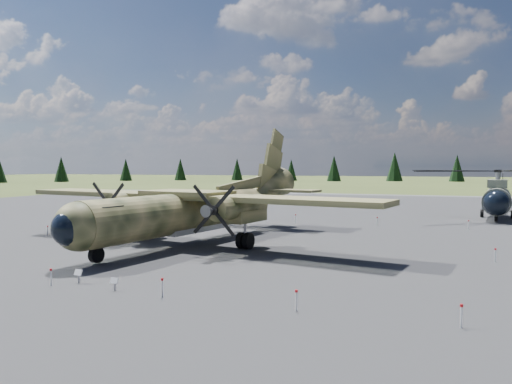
% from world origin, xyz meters
% --- Properties ---
extents(ground, '(500.00, 500.00, 0.00)m').
position_xyz_m(ground, '(0.00, 0.00, 0.00)').
color(ground, '#495626').
rests_on(ground, ground).
extents(apron, '(120.00, 120.00, 0.04)m').
position_xyz_m(apron, '(0.00, 10.00, 0.00)').
color(apron, '#5B5B60').
rests_on(apron, ground).
extents(transport_plane, '(29.70, 26.71, 9.80)m').
position_xyz_m(transport_plane, '(-3.56, 0.99, 2.81)').
color(transport_plane, '#2F381E').
rests_on(transport_plane, ground).
extents(helicopter_near, '(23.33, 25.74, 5.31)m').
position_xyz_m(helicopter_near, '(19.44, 26.66, 3.77)').
color(helicopter_near, gray).
rests_on(helicopter_near, ground).
extents(info_placard_left, '(0.45, 0.23, 0.68)m').
position_xyz_m(info_placard_left, '(-3.20, -12.53, 0.46)').
color(info_placard_left, gray).
rests_on(info_placard_left, ground).
extents(info_placard_right, '(0.40, 0.17, 0.62)m').
position_xyz_m(info_placard_right, '(-0.64, -13.23, 0.41)').
color(info_placard_right, gray).
rests_on(info_placard_right, ground).
extents(barrier_fence, '(33.12, 29.62, 0.85)m').
position_xyz_m(barrier_fence, '(-0.46, -0.08, 0.51)').
color(barrier_fence, white).
rests_on(barrier_fence, ground).
extents(treeline, '(340.39, 336.34, 10.97)m').
position_xyz_m(treeline, '(-9.25, 6.21, 4.76)').
color(treeline, black).
rests_on(treeline, ground).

